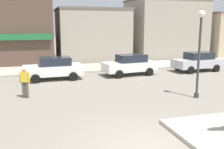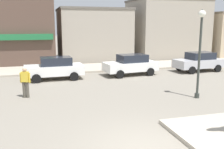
{
  "view_description": "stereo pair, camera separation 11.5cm",
  "coord_description": "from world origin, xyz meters",
  "px_view_note": "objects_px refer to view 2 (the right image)",
  "views": [
    {
      "loc": [
        -3.27,
        -6.99,
        3.84
      ],
      "look_at": [
        0.1,
        4.5,
        1.5
      ],
      "focal_mm": 42.0,
      "sensor_mm": 36.0,
      "label": 1
    },
    {
      "loc": [
        -3.16,
        -7.03,
        3.84
      ],
      "look_at": [
        0.1,
        4.5,
        1.5
      ],
      "focal_mm": 42.0,
      "sensor_mm": 36.0,
      "label": 2
    }
  ],
  "objects_px": {
    "lamp_post": "(200,41)",
    "parked_car_second": "(131,64)",
    "parked_car_nearest": "(55,68)",
    "pedestrian_crossing_near": "(25,81)",
    "parked_car_third": "(199,61)"
  },
  "relations": [
    {
      "from": "lamp_post",
      "to": "parked_car_nearest",
      "type": "xyz_separation_m",
      "value": [
        -6.87,
        6.77,
        -2.15
      ]
    },
    {
      "from": "parked_car_second",
      "to": "lamp_post",
      "type": "bearing_deg",
      "value": -79.82
    },
    {
      "from": "parked_car_nearest",
      "to": "lamp_post",
      "type": "bearing_deg",
      "value": -44.61
    },
    {
      "from": "parked_car_third",
      "to": "pedestrian_crossing_near",
      "type": "height_order",
      "value": "pedestrian_crossing_near"
    },
    {
      "from": "lamp_post",
      "to": "pedestrian_crossing_near",
      "type": "xyz_separation_m",
      "value": [
        -8.63,
        2.49,
        -2.09
      ]
    },
    {
      "from": "parked_car_third",
      "to": "pedestrian_crossing_near",
      "type": "distance_m",
      "value": 13.95
    },
    {
      "from": "parked_car_second",
      "to": "parked_car_third",
      "type": "distance_m",
      "value": 5.86
    },
    {
      "from": "lamp_post",
      "to": "parked_car_second",
      "type": "height_order",
      "value": "lamp_post"
    },
    {
      "from": "parked_car_third",
      "to": "parked_car_nearest",
      "type": "bearing_deg",
      "value": -179.85
    },
    {
      "from": "pedestrian_crossing_near",
      "to": "parked_car_second",
      "type": "bearing_deg",
      "value": 30.29
    },
    {
      "from": "parked_car_nearest",
      "to": "parked_car_third",
      "type": "height_order",
      "value": "same"
    },
    {
      "from": "parked_car_nearest",
      "to": "pedestrian_crossing_near",
      "type": "relative_size",
      "value": 2.52
    },
    {
      "from": "parked_car_second",
      "to": "pedestrian_crossing_near",
      "type": "distance_m",
      "value": 8.58
    },
    {
      "from": "lamp_post",
      "to": "pedestrian_crossing_near",
      "type": "bearing_deg",
      "value": 163.9
    },
    {
      "from": "parked_car_nearest",
      "to": "parked_car_third",
      "type": "bearing_deg",
      "value": 0.15
    }
  ]
}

